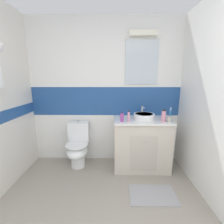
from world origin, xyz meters
TOP-DOWN VIEW (x-y plane):
  - ground_plane at (0.00, 1.20)m, footprint 3.20×3.48m
  - wall_back_tiled at (0.01, 2.45)m, footprint 3.20×0.20m
  - vanity_cabinet at (0.61, 2.13)m, footprint 0.92×0.57m
  - sink_basin at (0.64, 2.12)m, footprint 0.34×0.38m
  - toilet at (-0.47, 2.15)m, footprint 0.37×0.50m
  - toothbrush_cup at (0.99, 1.96)m, footprint 0.07×0.07m
  - soap_dispenser at (0.27, 1.97)m, footprint 0.05×0.05m
  - toothpaste_tube_upright at (0.38, 1.96)m, footprint 0.04×0.04m
  - shampoo_bottle_tall at (0.91, 1.98)m, footprint 0.07×0.07m
  - bath_mat at (0.66, 1.44)m, footprint 0.61×0.39m

SIDE VIEW (x-z plane):
  - ground_plane at x=0.00m, z-range -0.04..0.00m
  - bath_mat at x=0.66m, z-range 0.00..0.01m
  - toilet at x=-0.47m, z-range -0.03..0.74m
  - vanity_cabinet at x=0.61m, z-range 0.00..0.85m
  - sink_basin at x=0.64m, z-range 0.81..1.00m
  - toothbrush_cup at x=0.99m, z-range 0.79..1.02m
  - soap_dispenser at x=0.27m, z-range 0.83..1.00m
  - toothpaste_tube_upright at x=0.38m, z-range 0.85..1.02m
  - shampoo_bottle_tall at x=0.91m, z-range 0.85..1.03m
  - wall_back_tiled at x=0.01m, z-range 0.01..2.51m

